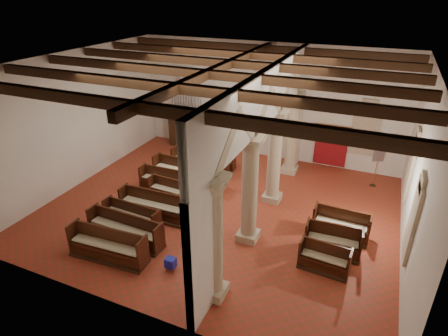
% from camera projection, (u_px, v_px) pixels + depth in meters
% --- Properties ---
extents(floor, '(14.00, 14.00, 0.00)m').
position_uv_depth(floor, '(220.00, 208.00, 15.77)').
color(floor, maroon).
rests_on(floor, ground).
extents(ceiling, '(14.00, 14.00, 0.00)m').
position_uv_depth(ceiling, '(219.00, 63.00, 13.11)').
color(ceiling, black).
rests_on(ceiling, wall_back).
extents(wall_back, '(14.00, 0.02, 6.00)m').
position_uv_depth(wall_back, '(267.00, 102.00, 19.37)').
color(wall_back, silver).
rests_on(wall_back, floor).
extents(wall_front, '(14.00, 0.02, 6.00)m').
position_uv_depth(wall_front, '(124.00, 225.00, 9.51)').
color(wall_front, silver).
rests_on(wall_front, floor).
extents(wall_left, '(0.02, 12.00, 6.00)m').
position_uv_depth(wall_left, '(79.00, 119.00, 16.94)').
color(wall_left, silver).
rests_on(wall_left, floor).
extents(wall_right, '(0.02, 12.00, 6.00)m').
position_uv_depth(wall_right, '(420.00, 176.00, 11.94)').
color(wall_right, silver).
rests_on(wall_right, floor).
extents(ceiling_beams, '(13.80, 11.80, 0.30)m').
position_uv_depth(ceiling_beams, '(219.00, 68.00, 13.19)').
color(ceiling_beams, '#3D2513').
rests_on(ceiling_beams, wall_back).
extents(arcade, '(0.90, 11.90, 6.00)m').
position_uv_depth(arcade, '(265.00, 136.00, 13.55)').
color(arcade, '#C2AE90').
rests_on(arcade, floor).
extents(window_right_a, '(0.03, 1.00, 2.20)m').
position_uv_depth(window_right_a, '(414.00, 221.00, 11.07)').
color(window_right_a, '#2F6B53').
rests_on(window_right_a, wall_right).
extents(window_right_b, '(0.03, 1.00, 2.20)m').
position_uv_depth(window_right_b, '(412.00, 167.00, 14.36)').
color(window_right_b, '#2F6B53').
rests_on(window_right_b, wall_right).
extents(window_back, '(1.00, 0.03, 2.20)m').
position_uv_depth(window_back, '(366.00, 130.00, 17.93)').
color(window_back, '#2F6B53').
rests_on(window_back, wall_back).
extents(pipe_organ, '(2.10, 0.85, 4.40)m').
position_uv_depth(pipe_organ, '(187.00, 123.00, 21.29)').
color(pipe_organ, '#3D2513').
rests_on(pipe_organ, floor).
extents(lectern, '(0.64, 0.68, 1.28)m').
position_uv_depth(lectern, '(229.00, 144.00, 20.72)').
color(lectern, '#361E11').
rests_on(lectern, floor).
extents(dossal_curtain, '(1.80, 0.07, 2.17)m').
position_uv_depth(dossal_curtain, '(331.00, 146.00, 18.87)').
color(dossal_curtain, '#9D1611').
rests_on(dossal_curtain, floor).
extents(processional_banner, '(0.47, 0.60, 2.19)m').
position_uv_depth(processional_banner, '(376.00, 171.00, 17.22)').
color(processional_banner, '#3D2513').
rests_on(processional_banner, floor).
extents(hymnal_box_a, '(0.34, 0.28, 0.34)m').
position_uv_depth(hymnal_box_a, '(170.00, 263.00, 12.30)').
color(hymnal_box_a, navy).
rests_on(hymnal_box_a, floor).
extents(hymnal_box_b, '(0.30, 0.26, 0.28)m').
position_uv_depth(hymnal_box_b, '(192.00, 237.00, 13.61)').
color(hymnal_box_b, navy).
rests_on(hymnal_box_b, floor).
extents(hymnal_box_c, '(0.38, 0.34, 0.31)m').
position_uv_depth(hymnal_box_c, '(201.00, 210.00, 15.15)').
color(hymnal_box_c, navy).
rests_on(hymnal_box_c, floor).
extents(tube_heater_a, '(1.02, 0.22, 0.10)m').
position_uv_depth(tube_heater_a, '(116.00, 258.00, 12.68)').
color(tube_heater_a, silver).
rests_on(tube_heater_a, floor).
extents(tube_heater_b, '(0.88, 0.47, 0.09)m').
position_uv_depth(tube_heater_b, '(121.00, 250.00, 13.03)').
color(tube_heater_b, white).
rests_on(tube_heater_b, floor).
extents(nave_pew_0, '(2.86, 0.92, 1.14)m').
position_uv_depth(nave_pew_0, '(108.00, 249.00, 12.74)').
color(nave_pew_0, '#3D2513').
rests_on(nave_pew_0, floor).
extents(nave_pew_1, '(3.05, 0.83, 1.09)m').
position_uv_depth(nave_pew_1, '(126.00, 233.00, 13.62)').
color(nave_pew_1, '#3D2513').
rests_on(nave_pew_1, floor).
extents(nave_pew_2, '(2.47, 0.78, 0.96)m').
position_uv_depth(nave_pew_2, '(132.00, 219.00, 14.47)').
color(nave_pew_2, '#3D2513').
rests_on(nave_pew_2, floor).
extents(nave_pew_3, '(2.91, 0.82, 1.12)m').
position_uv_depth(nave_pew_3, '(154.00, 209.00, 15.04)').
color(nave_pew_3, '#3D2513').
rests_on(nave_pew_3, floor).
extents(nave_pew_4, '(2.60, 0.78, 0.98)m').
position_uv_depth(nave_pew_4, '(176.00, 195.00, 16.13)').
color(nave_pew_4, '#3D2513').
rests_on(nave_pew_4, floor).
extents(nave_pew_5, '(3.33, 0.78, 1.06)m').
position_uv_depth(nave_pew_5, '(174.00, 185.00, 16.84)').
color(nave_pew_5, '#3D2513').
rests_on(nave_pew_5, floor).
extents(nave_pew_6, '(3.53, 0.89, 1.12)m').
position_uv_depth(nave_pew_6, '(187.00, 175.00, 17.69)').
color(nave_pew_6, '#3D2513').
rests_on(nave_pew_6, floor).
extents(nave_pew_7, '(2.96, 0.74, 1.10)m').
position_uv_depth(nave_pew_7, '(200.00, 165.00, 18.69)').
color(nave_pew_7, '#3D2513').
rests_on(nave_pew_7, floor).
extents(nave_pew_8, '(2.91, 0.79, 0.95)m').
position_uv_depth(nave_pew_8, '(208.00, 161.00, 19.29)').
color(nave_pew_8, '#3D2513').
rests_on(nave_pew_8, floor).
extents(aisle_pew_0, '(1.68, 0.76, 0.99)m').
position_uv_depth(aisle_pew_0, '(324.00, 261.00, 12.25)').
color(aisle_pew_0, '#3D2513').
rests_on(aisle_pew_0, floor).
extents(aisle_pew_1, '(1.94, 0.84, 1.11)m').
position_uv_depth(aisle_pew_1, '(332.00, 244.00, 12.99)').
color(aisle_pew_1, '#3D2513').
rests_on(aisle_pew_1, floor).
extents(aisle_pew_2, '(2.05, 0.79, 1.12)m').
position_uv_depth(aisle_pew_2, '(340.00, 228.00, 13.85)').
color(aisle_pew_2, '#3D2513').
rests_on(aisle_pew_2, floor).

